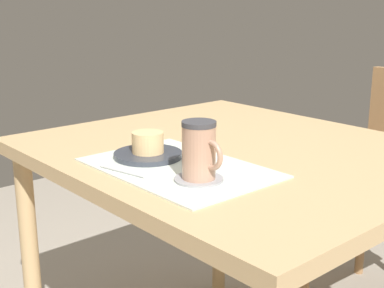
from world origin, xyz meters
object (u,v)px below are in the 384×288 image
(pastry, at_px, (148,142))
(pastry_plate, at_px, (148,155))
(dining_table, at_px, (235,179))
(coffee_mug, at_px, (200,150))

(pastry, bearing_deg, pastry_plate, 180.00)
(dining_table, relative_size, pastry_plate, 6.18)
(dining_table, relative_size, pastry, 13.44)
(dining_table, distance_m, coffee_mug, 0.33)
(dining_table, height_order, pastry, pastry)
(pastry_plate, height_order, pastry, pastry)
(dining_table, bearing_deg, pastry, -105.21)
(pastry_plate, bearing_deg, coffee_mug, -5.94)
(pastry_plate, relative_size, pastry, 2.17)
(pastry_plate, height_order, coffee_mug, coffee_mug)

